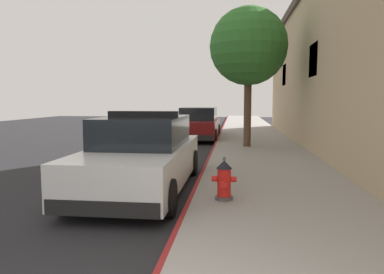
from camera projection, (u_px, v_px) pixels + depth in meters
name	position (u px, v px, depth m)	size (l,w,h in m)	color
ground_plane	(87.00, 158.00, 12.60)	(32.42, 60.00, 0.20)	#232326
sidewalk_pavement	(262.00, 156.00, 11.88)	(3.30, 60.00, 0.15)	gray
curb_painted_edge	(211.00, 155.00, 12.08)	(0.08, 60.00, 0.15)	maroon
police_cruiser	(143.00, 155.00, 7.67)	(1.94, 4.84, 1.68)	white
parked_car_silver_ahead	(199.00, 124.00, 17.76)	(1.94, 4.84, 1.56)	maroon
fire_hydrant	(224.00, 180.00, 6.39)	(0.44, 0.40, 0.76)	#4C4C51
street_tree	(248.00, 47.00, 13.50)	(2.91, 2.91, 5.22)	brown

